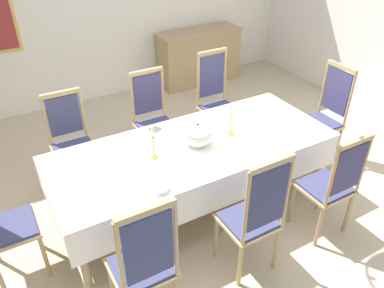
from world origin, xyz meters
name	(u,v)px	position (x,y,z in m)	size (l,w,h in m)	color
ground	(189,199)	(0.00, 0.00, -0.02)	(6.80, 5.87, 0.04)	#BCAD93
dining_table	(194,151)	(0.00, -0.10, 0.67)	(2.77, 1.11, 0.74)	#9D8C66
tablecloth	(194,152)	(0.00, -0.10, 0.66)	(2.79, 1.13, 0.36)	white
chair_south_a	(144,263)	(-0.96, -1.06, 0.61)	(0.44, 0.42, 1.22)	#9C895C
chair_north_a	(71,140)	(-0.96, 0.86, 0.57)	(0.44, 0.42, 1.09)	tan
chair_south_b	(255,215)	(0.01, -1.06, 0.61)	(0.44, 0.42, 1.22)	#9C8C62
chair_north_b	(153,117)	(0.01, 0.87, 0.59)	(0.44, 0.42, 1.14)	tan
chair_south_c	(332,184)	(0.89, -1.06, 0.58)	(0.44, 0.42, 1.12)	tan
chair_north_c	(216,99)	(0.89, 0.87, 0.61)	(0.44, 0.42, 1.21)	#9B915A
chair_head_east	(325,114)	(1.79, -0.10, 0.60)	(0.42, 0.44, 1.19)	#9B8E56
soup_tureen	(197,134)	(0.04, -0.10, 0.85)	(0.29, 0.29, 0.23)	white
candlestick_west	(153,146)	(-0.42, -0.10, 0.87)	(0.07, 0.07, 0.33)	gold
candlestick_east	(231,123)	(0.42, -0.10, 0.87)	(0.07, 0.07, 0.33)	gold
bowl_near_left	(155,131)	(-0.23, 0.30, 0.77)	(0.19, 0.19, 0.04)	white
bowl_near_right	(159,187)	(-0.58, -0.53, 0.76)	(0.19, 0.19, 0.04)	white
spoon_primary	(142,135)	(-0.36, 0.32, 0.75)	(0.06, 0.17, 0.01)	gold
spoon_secondary	(145,191)	(-0.70, -0.50, 0.75)	(0.06, 0.17, 0.01)	gold
sideboard	(199,57)	(1.69, 2.66, 0.45)	(1.44, 0.48, 0.90)	tan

